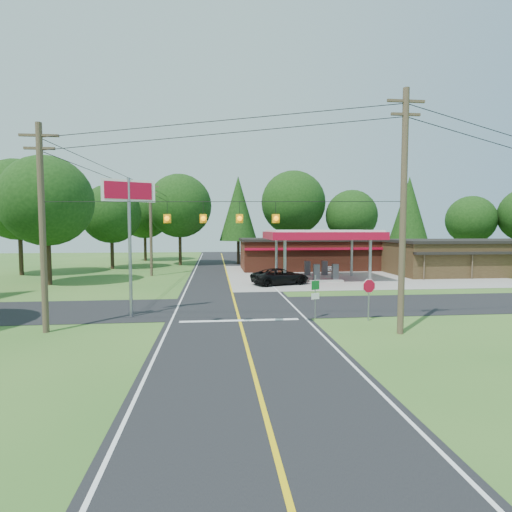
{
  "coord_description": "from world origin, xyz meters",
  "views": [
    {
      "loc": [
        -1.33,
        -25.01,
        5.05
      ],
      "look_at": [
        2.0,
        7.0,
        2.8
      ],
      "focal_mm": 28.0,
      "sensor_mm": 36.0,
      "label": 1
    }
  ],
  "objects": [
    {
      "name": "route_sign_post",
      "position": [
        4.22,
        -3.52,
        1.48
      ],
      "size": [
        0.48,
        0.2,
        2.46
      ],
      "color": "gray",
      "rests_on": "ground"
    },
    {
      "name": "ground",
      "position": [
        0.0,
        0.0,
        0.0
      ],
      "size": [
        120.0,
        120.0,
        0.0
      ],
      "primitive_type": "plane",
      "color": "#2F5F21",
      "rests_on": "ground"
    },
    {
      "name": "cross_road",
      "position": [
        0.0,
        0.0,
        0.01
      ],
      "size": [
        70.0,
        7.0,
        0.02
      ],
      "primitive_type": "cube",
      "color": "black",
      "rests_on": "ground"
    },
    {
      "name": "convenience_store",
      "position": [
        10.0,
        22.98,
        1.92
      ],
      "size": [
        16.4,
        7.55,
        3.8
      ],
      "color": "maroon",
      "rests_on": "ground"
    },
    {
      "name": "main_highway",
      "position": [
        0.0,
        0.0,
        0.01
      ],
      "size": [
        8.0,
        120.0,
        0.02
      ],
      "primitive_type": "cube",
      "color": "black",
      "rests_on": "ground"
    },
    {
      "name": "utility_pole_near_right",
      "position": [
        7.5,
        -7.0,
        5.96
      ],
      "size": [
        1.8,
        0.3,
        11.5
      ],
      "color": "#473828",
      "rests_on": "ground"
    },
    {
      "name": "treeline_backdrop",
      "position": [
        0.82,
        24.01,
        7.49
      ],
      "size": [
        70.27,
        51.59,
        13.3
      ],
      "color": "#332316",
      "rests_on": "ground"
    },
    {
      "name": "suv_car",
      "position": [
        4.5,
        10.0,
        0.73
      ],
      "size": [
        6.58,
        6.58,
        1.45
      ],
      "primitive_type": "imported",
      "rotation": [
        0.0,
        0.0,
        1.88
      ],
      "color": "black",
      "rests_on": "ground"
    },
    {
      "name": "sedan_car",
      "position": [
        12.0,
        21.0,
        0.59
      ],
      "size": [
        3.73,
        3.73,
        1.19
      ],
      "primitive_type": "imported",
      "rotation": [
        0.0,
        0.0,
        -0.07
      ],
      "color": "white",
      "rests_on": "ground"
    },
    {
      "name": "utility_pole_north",
      "position": [
        -6.5,
        35.0,
        4.75
      ],
      "size": [
        0.3,
        0.3,
        9.5
      ],
      "color": "#473828",
      "rests_on": "ground"
    },
    {
      "name": "octagonal_stop_sign",
      "position": [
        7.0,
        -4.28,
        1.72
      ],
      "size": [
        0.8,
        0.21,
        2.32
      ],
      "color": "gray",
      "rests_on": "ground"
    },
    {
      "name": "strip_building",
      "position": [
        28.0,
        15.98,
        1.91
      ],
      "size": [
        20.4,
        8.75,
        3.8
      ],
      "color": "#3A2917",
      "rests_on": "ground"
    },
    {
      "name": "overhead_beacons",
      "position": [
        -1.0,
        -6.0,
        6.21
      ],
      "size": [
        17.04,
        2.04,
        1.03
      ],
      "color": "black",
      "rests_on": "ground"
    },
    {
      "name": "gas_canopy",
      "position": [
        9.0,
        13.0,
        4.27
      ],
      "size": [
        10.6,
        7.4,
        4.88
      ],
      "color": "gray",
      "rests_on": "ground"
    },
    {
      "name": "big_stop_sign",
      "position": [
        -6.07,
        -2.01,
        5.95
      ],
      "size": [
        2.73,
        1.19,
        7.86
      ],
      "color": "gray",
      "rests_on": "ground"
    },
    {
      "name": "lane_center_yellow",
      "position": [
        0.0,
        0.0,
        0.03
      ],
      "size": [
        0.15,
        110.0,
        0.0
      ],
      "primitive_type": "cube",
      "color": "yellow",
      "rests_on": "main_highway"
    },
    {
      "name": "utility_pole_far_left",
      "position": [
        -8.0,
        18.0,
        5.2
      ],
      "size": [
        1.8,
        0.3,
        10.0
      ],
      "color": "#473828",
      "rests_on": "ground"
    },
    {
      "name": "utility_pole_near_left",
      "position": [
        -9.5,
        -5.0,
        5.2
      ],
      "size": [
        1.8,
        0.3,
        10.0
      ],
      "color": "#473828",
      "rests_on": "ground"
    }
  ]
}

